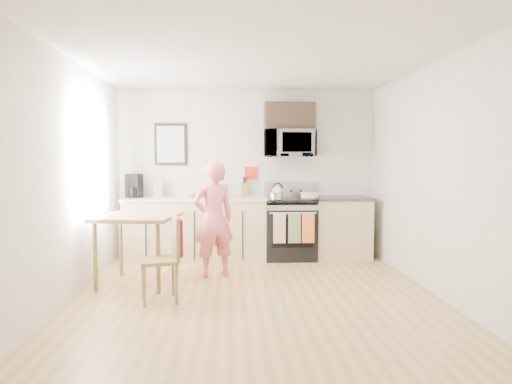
{
  "coord_description": "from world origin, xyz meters",
  "views": [
    {
      "loc": [
        -0.27,
        -4.9,
        1.5
      ],
      "look_at": [
        0.06,
        1.0,
        1.09
      ],
      "focal_mm": 32.0,
      "sensor_mm": 36.0,
      "label": 1
    }
  ],
  "objects": [
    {
      "name": "left_wall",
      "position": [
        -2.0,
        0.0,
        1.3
      ],
      "size": [
        0.04,
        4.6,
        2.6
      ],
      "primitive_type": "cube",
      "color": "beige",
      "rests_on": "floor"
    },
    {
      "name": "microwave",
      "position": [
        0.63,
        2.08,
        1.76
      ],
      "size": [
        0.76,
        0.51,
        0.42
      ],
      "primitive_type": "imported",
      "color": "#AEAEB3",
      "rests_on": "back_wall"
    },
    {
      "name": "coffee_maker",
      "position": [
        -1.73,
        2.06,
        1.11
      ],
      "size": [
        0.23,
        0.31,
        0.36
      ],
      "rotation": [
        0.0,
        0.0,
        -0.15
      ],
      "color": "black",
      "rests_on": "countertop_left"
    },
    {
      "name": "right_wall",
      "position": [
        2.0,
        0.0,
        1.3
      ],
      "size": [
        0.04,
        4.6,
        2.6
      ],
      "primitive_type": "cube",
      "color": "beige",
      "rests_on": "floor"
    },
    {
      "name": "range",
      "position": [
        0.63,
        1.98,
        0.44
      ],
      "size": [
        0.76,
        0.7,
        1.16
      ],
      "color": "black",
      "rests_on": "floor"
    },
    {
      "name": "pot",
      "position": [
        0.4,
        1.79,
        0.98
      ],
      "size": [
        0.2,
        0.34,
        0.1
      ],
      "rotation": [
        0.0,
        0.0,
        -0.19
      ],
      "color": "#AEAEB3",
      "rests_on": "range"
    },
    {
      "name": "dining_table",
      "position": [
        -1.4,
        0.64,
        0.74
      ],
      "size": [
        0.9,
        0.9,
        0.84
      ],
      "rotation": [
        0.0,
        0.0,
        -0.16
      ],
      "color": "brown",
      "rests_on": "floor"
    },
    {
      "name": "front_wall",
      "position": [
        0.0,
        -2.3,
        1.3
      ],
      "size": [
        4.0,
        0.04,
        2.6
      ],
      "primitive_type": "cube",
      "color": "beige",
      "rests_on": "floor"
    },
    {
      "name": "cabinet_left",
      "position": [
        -0.8,
        2.0,
        0.45
      ],
      "size": [
        2.1,
        0.6,
        0.9
      ],
      "primitive_type": "cube",
      "color": "tan",
      "rests_on": "floor"
    },
    {
      "name": "window",
      "position": [
        -1.96,
        0.8,
        1.55
      ],
      "size": [
        0.06,
        1.4,
        1.5
      ],
      "color": "white",
      "rests_on": "left_wall"
    },
    {
      "name": "cabinet_right",
      "position": [
        1.43,
        2.0,
        0.45
      ],
      "size": [
        0.84,
        0.6,
        0.9
      ],
      "primitive_type": "cube",
      "color": "tan",
      "rests_on": "floor"
    },
    {
      "name": "wall_trivet",
      "position": [
        0.05,
        2.28,
        1.3
      ],
      "size": [
        0.2,
        0.02,
        0.2
      ],
      "primitive_type": "cube",
      "color": "#A4240E",
      "rests_on": "back_wall"
    },
    {
      "name": "countertop_left",
      "position": [
        -0.8,
        2.0,
        0.92
      ],
      "size": [
        2.14,
        0.64,
        0.04
      ],
      "primitive_type": "cube",
      "color": "white",
      "rests_on": "cabinet_left"
    },
    {
      "name": "back_wall",
      "position": [
        0.0,
        2.3,
        1.3
      ],
      "size": [
        4.0,
        0.04,
        2.6
      ],
      "primitive_type": "cube",
      "color": "beige",
      "rests_on": "floor"
    },
    {
      "name": "person",
      "position": [
        -0.49,
        0.94,
        0.75
      ],
      "size": [
        0.64,
        0.54,
        1.49
      ],
      "primitive_type": "imported",
      "rotation": [
        0.0,
        0.0,
        3.53
      ],
      "color": "#D53A4F",
      "rests_on": "floor"
    },
    {
      "name": "upper_cabinet",
      "position": [
        0.63,
        2.12,
        2.18
      ],
      "size": [
        0.76,
        0.35,
        0.4
      ],
      "primitive_type": "cube",
      "color": "black",
      "rests_on": "back_wall"
    },
    {
      "name": "cake",
      "position": [
        0.9,
        1.79,
        0.98
      ],
      "size": [
        0.31,
        0.31,
        0.1
      ],
      "color": "black",
      "rests_on": "range"
    },
    {
      "name": "bread_bag",
      "position": [
        -0.56,
        1.87,
        1.0
      ],
      "size": [
        0.33,
        0.17,
        0.12
      ],
      "primitive_type": "cube",
      "rotation": [
        0.0,
        0.0,
        0.06
      ],
      "color": "tan",
      "rests_on": "countertop_left"
    },
    {
      "name": "chair",
      "position": [
        -0.91,
        -0.06,
        0.58
      ],
      "size": [
        0.5,
        0.46,
        0.91
      ],
      "rotation": [
        0.0,
        0.0,
        0.23
      ],
      "color": "brown",
      "rests_on": "floor"
    },
    {
      "name": "wall_art",
      "position": [
        -1.2,
        2.28,
        1.75
      ],
      "size": [
        0.5,
        0.04,
        0.65
      ],
      "color": "black",
      "rests_on": "back_wall"
    },
    {
      "name": "knife_block",
      "position": [
        -0.05,
        2.22,
        1.05
      ],
      "size": [
        0.11,
        0.14,
        0.21
      ],
      "primitive_type": "cube",
      "rotation": [
        0.0,
        0.0,
        0.07
      ],
      "color": "brown",
      "rests_on": "countertop_left"
    },
    {
      "name": "fruit_bowl",
      "position": [
        -0.89,
        2.07,
        0.98
      ],
      "size": [
        0.28,
        0.28,
        0.1
      ],
      "color": "white",
      "rests_on": "countertop_left"
    },
    {
      "name": "countertop_right",
      "position": [
        1.43,
        2.0,
        0.92
      ],
      "size": [
        0.88,
        0.64,
        0.04
      ],
      "primitive_type": "cube",
      "color": "black",
      "rests_on": "cabinet_right"
    },
    {
      "name": "milk_carton",
      "position": [
        -1.39,
        2.1,
        1.08
      ],
      "size": [
        0.13,
        0.13,
        0.28
      ],
      "primitive_type": "cube",
      "rotation": [
        0.0,
        0.0,
        0.34
      ],
      "color": "tan",
      "rests_on": "countertop_left"
    },
    {
      "name": "ceiling",
      "position": [
        0.0,
        0.0,
        2.6
      ],
      "size": [
        4.0,
        4.6,
        0.04
      ],
      "primitive_type": "cube",
      "color": "silver",
      "rests_on": "back_wall"
    },
    {
      "name": "floor",
      "position": [
        0.0,
        0.0,
        0.0
      ],
      "size": [
        4.6,
        4.6,
        0.0
      ],
      "primitive_type": "plane",
      "color": "#A07F3E",
      "rests_on": "ground"
    },
    {
      "name": "utensil_crock",
      "position": [
        -0.5,
        2.18,
        1.08
      ],
      "size": [
        0.11,
        0.11,
        0.34
      ],
      "color": "#A4240E",
      "rests_on": "countertop_left"
    },
    {
      "name": "kettle",
      "position": [
        0.46,
        2.14,
        1.02
      ],
      "size": [
        0.18,
        0.18,
        0.23
      ],
      "color": "white",
      "rests_on": "range"
    }
  ]
}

